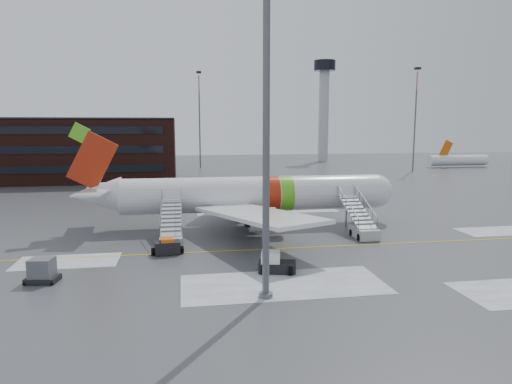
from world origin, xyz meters
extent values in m
plane|color=#494C4F|center=(0.00, 0.00, 0.00)|extent=(260.00, 260.00, 0.00)
cylinder|color=white|center=(-5.18, 8.78, 3.50)|extent=(28.00, 3.80, 3.80)
sphere|color=white|center=(8.82, 8.78, 3.50)|extent=(3.80, 3.80, 3.80)
cube|color=black|center=(9.87, 8.78, 4.00)|extent=(1.09, 1.60, 0.97)
cone|color=white|center=(-21.58, 8.78, 3.75)|extent=(5.20, 3.72, 3.72)
cube|color=#AA250D|center=(-21.68, 8.78, 7.30)|extent=(5.27, 0.30, 6.09)
cube|color=#5CC51F|center=(-22.78, 8.78, 10.10)|extent=(2.16, 0.26, 2.16)
cube|color=white|center=(-21.38, 11.38, 4.40)|extent=(3.07, 4.85, 0.18)
cube|color=white|center=(-21.38, 6.18, 4.40)|extent=(3.07, 4.85, 0.18)
cube|color=white|center=(-6.18, 17.28, 2.90)|extent=(10.72, 15.97, 1.13)
cube|color=white|center=(-6.18, 0.28, 2.90)|extent=(10.72, 15.97, 1.13)
cylinder|color=white|center=(-4.68, 13.98, 1.55)|extent=(3.40, 2.10, 2.10)
cylinder|color=white|center=(-4.68, 3.58, 1.55)|extent=(3.40, 2.10, 2.10)
cylinder|color=#595B60|center=(6.82, 8.78, 0.90)|extent=(0.20, 0.20, 1.80)
cylinder|color=black|center=(6.82, 8.78, 0.45)|extent=(0.90, 0.56, 0.90)
cylinder|color=black|center=(-5.68, 11.18, 0.45)|extent=(0.90, 0.56, 0.90)
cylinder|color=black|center=(-5.68, 6.38, 0.45)|extent=(0.90, 0.56, 0.90)
cube|color=#ACAFB3|center=(4.63, 1.48, 0.55)|extent=(2.00, 3.20, 1.00)
cube|color=#ACAFB3|center=(4.63, 3.58, 2.23)|extent=(1.90, 5.87, 2.52)
cube|color=#ACAFB3|center=(4.63, 6.88, 3.40)|extent=(1.90, 1.40, 0.15)
cylinder|color=#595B60|center=(4.63, 6.48, 1.70)|extent=(0.16, 0.16, 3.40)
cylinder|color=black|center=(3.73, 0.48, 0.35)|extent=(0.25, 0.70, 0.70)
cylinder|color=black|center=(5.53, 2.48, 0.35)|extent=(0.25, 0.70, 0.70)
cube|color=#B3B5BA|center=(-13.82, 1.48, 0.55)|extent=(2.00, 3.20, 1.00)
cube|color=#B3B5BA|center=(-13.82, 3.58, 2.23)|extent=(1.90, 5.87, 2.52)
cube|color=#B3B5BA|center=(-13.82, 6.88, 3.40)|extent=(1.90, 1.40, 0.15)
cylinder|color=#595B60|center=(-13.82, 6.48, 1.70)|extent=(0.16, 0.16, 3.40)
cylinder|color=black|center=(-14.72, 0.48, 0.35)|extent=(0.25, 0.70, 0.70)
cylinder|color=black|center=(-12.92, 2.48, 0.35)|extent=(0.25, 0.70, 0.70)
cube|color=black|center=(-5.88, -7.34, 0.44)|extent=(3.01, 2.06, 0.69)
cube|color=silver|center=(-6.36, -7.22, 1.13)|extent=(1.65, 1.65, 0.88)
cube|color=black|center=(-6.36, -7.22, 1.47)|extent=(1.44, 1.51, 0.15)
cylinder|color=black|center=(-7.00, -7.78, 0.34)|extent=(0.44, 0.74, 0.69)
cylinder|color=black|center=(-5.08, -8.23, 0.34)|extent=(0.44, 0.74, 0.69)
cylinder|color=black|center=(-6.68, -6.44, 0.34)|extent=(0.44, 0.74, 0.69)
cylinder|color=black|center=(-4.77, -6.89, 0.34)|extent=(0.44, 0.74, 0.69)
cube|color=black|center=(-22.53, -6.82, 0.24)|extent=(2.29, 1.81, 0.33)
cube|color=slate|center=(-22.53, -6.82, 1.00)|extent=(1.71, 1.63, 1.42)
cylinder|color=black|center=(-23.48, -7.48, 0.14)|extent=(0.21, 0.31, 0.28)
cylinder|color=black|center=(-21.58, -6.15, 0.14)|extent=(0.21, 0.31, 0.28)
cube|color=black|center=(-14.10, -1.13, 0.57)|extent=(2.19, 1.44, 1.04)
cube|color=#ED5C0D|center=(-14.10, -1.13, 1.20)|extent=(1.15, 1.24, 0.42)
cylinder|color=black|center=(-14.94, -1.13, 0.31)|extent=(1.10, 0.72, 0.63)
cylinder|color=black|center=(-13.27, -1.13, 0.31)|extent=(1.10, 0.72, 0.63)
cylinder|color=#595B60|center=(-7.64, -12.13, 11.29)|extent=(0.44, 0.44, 22.59)
cylinder|color=#595B60|center=(-7.64, -12.13, 0.15)|extent=(0.90, 0.90, 0.30)
cube|color=#3F1E16|center=(-45.00, 55.00, 6.00)|extent=(62.00, 16.00, 12.00)
cube|color=black|center=(-45.00, 55.00, 12.10)|extent=(62.00, 16.00, 0.40)
cylinder|color=#B2B5BA|center=(30.00, 95.00, 14.00)|extent=(3.00, 3.00, 28.00)
cylinder|color=black|center=(30.00, 95.00, 28.50)|extent=(6.40, 6.40, 3.00)
cylinder|color=#595B60|center=(42.00, 62.00, 9.60)|extent=(0.36, 0.36, 19.20)
cylinder|color=#CC7272|center=(42.00, 62.00, 21.12)|extent=(0.32, 0.32, 4.32)
cube|color=black|center=(42.00, 62.00, 24.00)|extent=(1.20, 1.20, 0.50)
cylinder|color=#595B60|center=(-8.00, 78.00, 9.60)|extent=(0.36, 0.36, 19.20)
cylinder|color=#CC7272|center=(-8.00, 78.00, 21.12)|extent=(0.32, 0.32, 4.32)
cube|color=black|center=(-8.00, 78.00, 24.00)|extent=(1.20, 1.20, 0.50)
camera|label=1|loc=(-12.75, -39.46, 10.85)|focal=32.00mm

